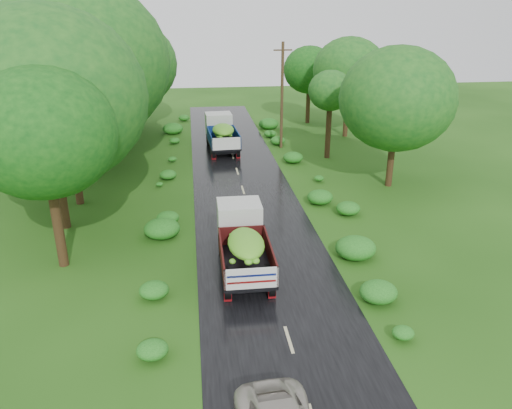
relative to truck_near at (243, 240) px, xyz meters
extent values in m
plane|color=#1A430E|center=(1.09, -5.58, -1.45)|extent=(120.00, 120.00, 0.00)
cube|color=black|center=(1.09, -0.58, -1.44)|extent=(6.50, 80.00, 0.02)
cube|color=#BFB78C|center=(1.09, -5.58, -1.43)|extent=(0.12, 1.60, 0.00)
cube|color=#BFB78C|center=(1.09, -1.58, -1.43)|extent=(0.12, 1.60, 0.00)
cube|color=#BFB78C|center=(1.09, 2.42, -1.43)|extent=(0.12, 1.60, 0.00)
cube|color=#BFB78C|center=(1.09, 6.42, -1.43)|extent=(0.12, 1.60, 0.00)
cube|color=#BFB78C|center=(1.09, 10.42, -1.43)|extent=(0.12, 1.60, 0.00)
cube|color=#BFB78C|center=(1.09, 14.42, -1.43)|extent=(0.12, 1.60, 0.00)
cube|color=#BFB78C|center=(1.09, 18.42, -1.43)|extent=(0.12, 1.60, 0.00)
cube|color=#BFB78C|center=(1.09, 22.42, -1.43)|extent=(0.12, 1.60, 0.00)
cube|color=#BFB78C|center=(1.09, 26.42, -1.43)|extent=(0.12, 1.60, 0.00)
cube|color=#BFB78C|center=(1.09, 30.42, -1.43)|extent=(0.12, 1.60, 0.00)
cube|color=#BFB78C|center=(1.09, 34.42, -1.43)|extent=(0.12, 1.60, 0.00)
cube|color=black|center=(0.00, -0.30, -0.83)|extent=(1.68, 5.37, 0.27)
cylinder|color=black|center=(-0.91, 1.65, -0.97)|extent=(0.27, 0.95, 0.95)
cylinder|color=black|center=(0.93, 1.64, -0.97)|extent=(0.27, 0.95, 0.95)
cylinder|color=black|center=(-0.93, -1.52, -0.97)|extent=(0.27, 0.95, 0.95)
cylinder|color=black|center=(0.91, -1.53, -0.97)|extent=(0.27, 0.95, 0.95)
cylinder|color=black|center=(-0.94, -2.49, -0.97)|extent=(0.27, 0.95, 0.95)
cylinder|color=black|center=(0.91, -2.50, -0.97)|extent=(0.27, 0.95, 0.95)
cube|color=maroon|center=(-0.94, -2.81, -1.18)|extent=(0.32, 0.04, 0.43)
cube|color=maroon|center=(0.90, -2.83, -1.18)|extent=(0.32, 0.04, 0.43)
cube|color=silver|center=(0.01, 1.84, 0.21)|extent=(2.11, 1.82, 1.81)
cube|color=black|center=(-0.01, -1.30, -0.62)|extent=(2.22, 4.11, 0.15)
cube|color=#480D10|center=(-1.07, -1.30, -0.09)|extent=(0.10, 4.09, 0.90)
cube|color=#480D10|center=(1.05, -1.31, -0.09)|extent=(0.10, 4.09, 0.90)
cube|color=#480D10|center=(0.00, 0.71, -0.09)|extent=(2.19, 0.09, 0.90)
cube|color=silver|center=(-0.02, -3.31, -0.09)|extent=(2.19, 0.09, 0.90)
ellipsoid|color=#3C981B|center=(-0.01, -1.30, 0.48)|extent=(1.86, 3.45, 0.95)
cube|color=black|center=(0.36, 20.16, -0.80)|extent=(2.02, 5.73, 0.28)
cylinder|color=black|center=(-0.71, 22.16, -0.95)|extent=(0.33, 1.02, 1.00)
cylinder|color=black|center=(1.23, 22.26, -0.95)|extent=(0.33, 1.02, 1.00)
cylinder|color=black|center=(-0.54, 18.83, -0.95)|extent=(0.33, 1.02, 1.00)
cylinder|color=black|center=(1.40, 18.93, -0.95)|extent=(0.33, 1.02, 1.00)
cylinder|color=black|center=(-0.49, 17.80, -0.95)|extent=(0.33, 1.02, 1.00)
cylinder|color=black|center=(1.46, 17.90, -0.95)|extent=(0.33, 1.02, 1.00)
cube|color=maroon|center=(-0.47, 17.46, -1.17)|extent=(0.34, 0.06, 0.45)
cube|color=maroon|center=(1.47, 17.56, -1.17)|extent=(0.34, 0.06, 0.45)
cube|color=silver|center=(0.25, 22.41, 0.30)|extent=(2.31, 2.02, 1.91)
cube|color=black|center=(0.42, 19.11, -0.58)|extent=(2.53, 4.43, 0.16)
cube|color=navy|center=(-0.69, 19.05, -0.02)|extent=(0.30, 4.31, 0.95)
cube|color=navy|center=(1.53, 19.17, -0.02)|extent=(0.30, 4.31, 0.95)
cube|color=navy|center=(0.31, 21.22, -0.02)|extent=(2.31, 0.20, 0.95)
cube|color=silver|center=(0.53, 17.00, -0.02)|extent=(2.31, 0.20, 0.95)
ellipsoid|color=#3C981B|center=(0.42, 19.11, 0.58)|extent=(2.12, 3.72, 1.00)
cylinder|color=#382616|center=(5.44, 20.47, 2.89)|extent=(0.25, 0.25, 8.69)
cube|color=#382616|center=(5.44, 20.47, 6.59)|extent=(1.52, 0.18, 0.11)
cylinder|color=black|center=(-8.38, 1.38, 2.17)|extent=(0.45, 0.45, 7.23)
ellipsoid|color=#0E4912|center=(-8.38, 1.38, 4.92)|extent=(3.56, 3.56, 3.20)
cylinder|color=black|center=(-9.21, 5.82, 2.61)|extent=(0.47, 0.47, 8.11)
ellipsoid|color=#0E4912|center=(-9.21, 5.82, 5.69)|extent=(4.49, 4.49, 4.04)
cylinder|color=black|center=(-9.15, 9.39, 2.28)|extent=(0.46, 0.46, 7.47)
ellipsoid|color=#0E4912|center=(-9.15, 9.39, 5.12)|extent=(3.28, 3.28, 2.96)
cylinder|color=black|center=(-9.43, 15.97, 2.95)|extent=(0.49, 0.49, 8.80)
ellipsoid|color=#0E4912|center=(-9.43, 15.97, 6.29)|extent=(4.95, 4.95, 4.45)
cylinder|color=black|center=(-8.74, 20.68, 2.35)|extent=(0.46, 0.46, 7.59)
ellipsoid|color=#0E4912|center=(-8.74, 20.68, 5.23)|extent=(4.12, 4.12, 3.71)
cylinder|color=black|center=(-10.30, 25.51, 2.80)|extent=(0.48, 0.48, 8.51)
ellipsoid|color=#0E4912|center=(-10.30, 25.51, 6.04)|extent=(5.03, 5.03, 4.52)
cylinder|color=black|center=(-7.76, 29.60, 2.04)|extent=(0.45, 0.45, 6.98)
ellipsoid|color=#0E4912|center=(-7.76, 29.60, 4.69)|extent=(4.29, 4.29, 3.86)
cylinder|color=black|center=(10.97, 10.03, 1.88)|extent=(0.44, 0.44, 6.65)
ellipsoid|color=#145119|center=(10.97, 10.03, 4.41)|extent=(3.85, 3.85, 3.46)
cylinder|color=black|center=(8.57, 17.05, 1.57)|extent=(0.43, 0.43, 6.04)
ellipsoid|color=#145119|center=(8.57, 17.05, 3.87)|extent=(2.62, 2.62, 2.36)
cylinder|color=black|center=(12.05, 23.62, 1.95)|extent=(0.44, 0.44, 6.80)
ellipsoid|color=#145119|center=(12.05, 23.62, 4.53)|extent=(3.60, 3.60, 3.24)
cylinder|color=black|center=(9.84, 29.59, 1.59)|extent=(0.43, 0.43, 6.08)
ellipsoid|color=#145119|center=(9.84, 29.59, 3.90)|extent=(3.22, 3.22, 2.90)
camera|label=1|loc=(-2.08, -20.42, 10.04)|focal=35.00mm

